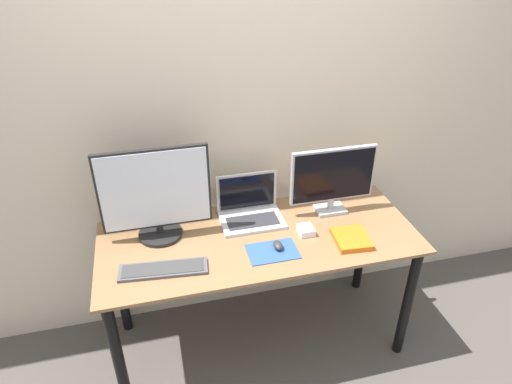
{
  "coord_description": "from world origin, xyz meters",
  "views": [
    {
      "loc": [
        -0.49,
        -1.53,
        2.22
      ],
      "look_at": [
        -0.0,
        0.41,
        1.01
      ],
      "focal_mm": 32.0,
      "sensor_mm": 36.0,
      "label": 1
    }
  ],
  "objects_px": {
    "keyboard": "(163,269)",
    "mouse": "(278,245)",
    "book": "(351,239)",
    "power_brick": "(306,230)",
    "monitor_right": "(333,178)",
    "monitor_left": "(155,195)",
    "laptop": "(250,208)"
  },
  "relations": [
    {
      "from": "monitor_right",
      "to": "keyboard",
      "type": "xyz_separation_m",
      "value": [
        -0.97,
        -0.29,
        -0.2
      ]
    },
    {
      "from": "monitor_right",
      "to": "monitor_left",
      "type": "bearing_deg",
      "value": -179.99
    },
    {
      "from": "monitor_right",
      "to": "mouse",
      "type": "distance_m",
      "value": 0.51
    },
    {
      "from": "power_brick",
      "to": "monitor_left",
      "type": "bearing_deg",
      "value": 167.08
    },
    {
      "from": "laptop",
      "to": "keyboard",
      "type": "distance_m",
      "value": 0.61
    },
    {
      "from": "monitor_left",
      "to": "book",
      "type": "height_order",
      "value": "monitor_left"
    },
    {
      "from": "laptop",
      "to": "book",
      "type": "bearing_deg",
      "value": -36.61
    },
    {
      "from": "book",
      "to": "keyboard",
      "type": "bearing_deg",
      "value": 179.85
    },
    {
      "from": "monitor_left",
      "to": "power_brick",
      "type": "distance_m",
      "value": 0.8
    },
    {
      "from": "book",
      "to": "mouse",
      "type": "bearing_deg",
      "value": 175.59
    },
    {
      "from": "laptop",
      "to": "book",
      "type": "relative_size",
      "value": 1.61
    },
    {
      "from": "keyboard",
      "to": "book",
      "type": "bearing_deg",
      "value": -0.15
    },
    {
      "from": "power_brick",
      "to": "laptop",
      "type": "bearing_deg",
      "value": 139.36
    },
    {
      "from": "mouse",
      "to": "book",
      "type": "height_order",
      "value": "mouse"
    },
    {
      "from": "keyboard",
      "to": "mouse",
      "type": "relative_size",
      "value": 5.74
    },
    {
      "from": "monitor_left",
      "to": "keyboard",
      "type": "relative_size",
      "value": 1.31
    },
    {
      "from": "keyboard",
      "to": "mouse",
      "type": "bearing_deg",
      "value": 2.74
    },
    {
      "from": "power_brick",
      "to": "monitor_right",
      "type": "bearing_deg",
      "value": 40.04
    },
    {
      "from": "monitor_right",
      "to": "keyboard",
      "type": "distance_m",
      "value": 1.03
    },
    {
      "from": "monitor_right",
      "to": "mouse",
      "type": "height_order",
      "value": "monitor_right"
    },
    {
      "from": "monitor_right",
      "to": "power_brick",
      "type": "relative_size",
      "value": 5.35
    },
    {
      "from": "monitor_left",
      "to": "mouse",
      "type": "relative_size",
      "value": 7.5
    },
    {
      "from": "monitor_right",
      "to": "book",
      "type": "xyz_separation_m",
      "value": [
        0.0,
        -0.3,
        -0.2
      ]
    },
    {
      "from": "keyboard",
      "to": "book",
      "type": "distance_m",
      "value": 0.97
    },
    {
      "from": "keyboard",
      "to": "mouse",
      "type": "distance_m",
      "value": 0.58
    },
    {
      "from": "mouse",
      "to": "book",
      "type": "distance_m",
      "value": 0.39
    },
    {
      "from": "monitor_left",
      "to": "laptop",
      "type": "bearing_deg",
      "value": 5.28
    },
    {
      "from": "monitor_right",
      "to": "book",
      "type": "distance_m",
      "value": 0.36
    },
    {
      "from": "monitor_left",
      "to": "laptop",
      "type": "xyz_separation_m",
      "value": [
        0.5,
        0.05,
        -0.19
      ]
    },
    {
      "from": "monitor_left",
      "to": "keyboard",
      "type": "distance_m",
      "value": 0.38
    },
    {
      "from": "mouse",
      "to": "power_brick",
      "type": "height_order",
      "value": "mouse"
    },
    {
      "from": "monitor_right",
      "to": "keyboard",
      "type": "bearing_deg",
      "value": -163.08
    }
  ]
}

